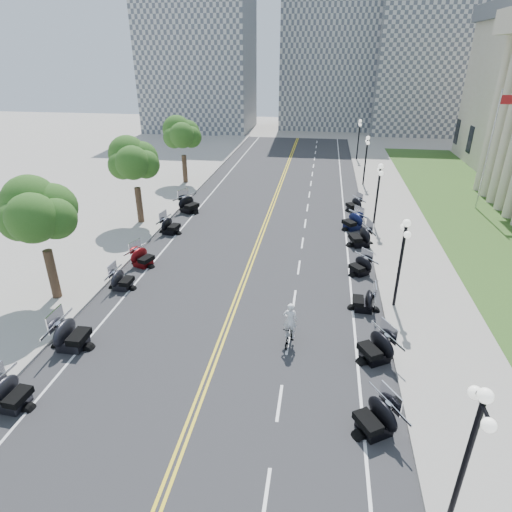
{
  "coord_description": "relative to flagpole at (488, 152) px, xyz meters",
  "views": [
    {
      "loc": [
        4.25,
        -16.8,
        12.52
      ],
      "look_at": [
        0.84,
        5.11,
        2.0
      ],
      "focal_mm": 30.0,
      "sensor_mm": 36.0,
      "label": 1
    }
  ],
  "objects": [
    {
      "name": "ground",
      "position": [
        -18.0,
        -22.0,
        -5.0
      ],
      "size": [
        160.0,
        160.0,
        0.0
      ],
      "primitive_type": "plane",
      "color": "gray"
    },
    {
      "name": "road",
      "position": [
        -18.0,
        -12.0,
        -5.0
      ],
      "size": [
        16.0,
        90.0,
        0.01
      ],
      "primitive_type": "cube",
      "color": "#333335",
      "rests_on": "ground"
    },
    {
      "name": "centerline_yellow_a",
      "position": [
        -18.12,
        -12.0,
        -4.99
      ],
      "size": [
        0.12,
        90.0,
        0.0
      ],
      "primitive_type": "cube",
      "color": "yellow",
      "rests_on": "road"
    },
    {
      "name": "centerline_yellow_b",
      "position": [
        -17.88,
        -12.0,
        -4.99
      ],
      "size": [
        0.12,
        90.0,
        0.0
      ],
      "primitive_type": "cube",
      "color": "yellow",
      "rests_on": "road"
    },
    {
      "name": "edge_line_north",
      "position": [
        -11.6,
        -12.0,
        -4.99
      ],
      "size": [
        0.12,
        90.0,
        0.0
      ],
      "primitive_type": "cube",
      "color": "white",
      "rests_on": "road"
    },
    {
      "name": "edge_line_south",
      "position": [
        -24.4,
        -12.0,
        -4.99
      ],
      "size": [
        0.12,
        90.0,
        0.0
      ],
      "primitive_type": "cube",
      "color": "white",
      "rests_on": "road"
    },
    {
      "name": "lane_dash_4",
      "position": [
        -14.8,
        -30.0,
        -4.99
      ],
      "size": [
        0.12,
        2.0,
        0.0
      ],
      "primitive_type": "cube",
      "color": "white",
      "rests_on": "road"
    },
    {
      "name": "lane_dash_5",
      "position": [
        -14.8,
        -26.0,
        -4.99
      ],
      "size": [
        0.12,
        2.0,
        0.0
      ],
      "primitive_type": "cube",
      "color": "white",
      "rests_on": "road"
    },
    {
      "name": "lane_dash_6",
      "position": [
        -14.8,
        -22.0,
        -4.99
      ],
      "size": [
        0.12,
        2.0,
        0.0
      ],
      "primitive_type": "cube",
      "color": "white",
      "rests_on": "road"
    },
    {
      "name": "lane_dash_7",
      "position": [
        -14.8,
        -18.0,
        -4.99
      ],
      "size": [
        0.12,
        2.0,
        0.0
      ],
      "primitive_type": "cube",
      "color": "white",
      "rests_on": "road"
    },
    {
      "name": "lane_dash_8",
      "position": [
        -14.8,
        -14.0,
        -4.99
      ],
      "size": [
        0.12,
        2.0,
        0.0
      ],
      "primitive_type": "cube",
      "color": "white",
      "rests_on": "road"
    },
    {
      "name": "lane_dash_9",
      "position": [
        -14.8,
        -10.0,
        -4.99
      ],
      "size": [
        0.12,
        2.0,
        0.0
      ],
      "primitive_type": "cube",
      "color": "white",
      "rests_on": "road"
    },
    {
      "name": "lane_dash_10",
      "position": [
        -14.8,
        -6.0,
        -4.99
      ],
      "size": [
        0.12,
        2.0,
        0.0
      ],
      "primitive_type": "cube",
      "color": "white",
      "rests_on": "road"
    },
    {
      "name": "lane_dash_11",
      "position": [
        -14.8,
        -2.0,
        -4.99
      ],
      "size": [
        0.12,
        2.0,
        0.0
      ],
      "primitive_type": "cube",
      "color": "white",
      "rests_on": "road"
    },
    {
      "name": "lane_dash_12",
      "position": [
        -14.8,
        2.0,
        -4.99
      ],
      "size": [
        0.12,
        2.0,
        0.0
      ],
      "primitive_type": "cube",
      "color": "white",
      "rests_on": "road"
    },
    {
      "name": "lane_dash_13",
      "position": [
        -14.8,
        6.0,
        -4.99
      ],
      "size": [
        0.12,
        2.0,
        0.0
      ],
      "primitive_type": "cube",
      "color": "white",
      "rests_on": "road"
    },
    {
      "name": "lane_dash_14",
      "position": [
        -14.8,
        10.0,
        -4.99
      ],
      "size": [
        0.12,
        2.0,
        0.0
      ],
      "primitive_type": "cube",
      "color": "white",
      "rests_on": "road"
    },
    {
      "name": "lane_dash_15",
      "position": [
        -14.8,
        14.0,
        -4.99
      ],
      "size": [
        0.12,
        2.0,
        0.0
      ],
      "primitive_type": "cube",
      "color": "white",
      "rests_on": "road"
    },
    {
      "name": "lane_dash_16",
      "position": [
        -14.8,
        18.0,
        -4.99
      ],
      "size": [
        0.12,
        2.0,
        0.0
      ],
      "primitive_type": "cube",
      "color": "white",
      "rests_on": "road"
    },
    {
      "name": "lane_dash_17",
      "position": [
        -14.8,
        22.0,
        -4.99
      ],
      "size": [
        0.12,
        2.0,
        0.0
      ],
      "primitive_type": "cube",
      "color": "white",
      "rests_on": "road"
    },
    {
      "name": "lane_dash_18",
      "position": [
        -14.8,
        26.0,
        -4.99
      ],
      "size": [
        0.12,
        2.0,
        0.0
      ],
      "primitive_type": "cube",
      "color": "white",
      "rests_on": "road"
    },
    {
      "name": "lane_dash_19",
      "position": [
        -14.8,
        30.0,
        -4.99
      ],
      "size": [
        0.12,
        2.0,
        0.0
      ],
      "primitive_type": "cube",
      "color": "white",
      "rests_on": "road"
    },
    {
      "name": "sidewalk_north",
      "position": [
        -7.5,
        -12.0,
        -4.92
      ],
      "size": [
        5.0,
        90.0,
        0.15
      ],
      "primitive_type": "cube",
      "color": "#9E9991",
      "rests_on": "ground"
    },
    {
      "name": "sidewalk_south",
      "position": [
        -28.5,
        -12.0,
        -4.92
      ],
      "size": [
        5.0,
        90.0,
        0.15
      ],
      "primitive_type": "cube",
      "color": "#9E9991",
      "rests_on": "ground"
    },
    {
      "name": "lawn",
      "position": [
        -0.5,
        -4.0,
        -4.95
      ],
      "size": [
        9.0,
        60.0,
        0.1
      ],
      "primitive_type": "cube",
      "color": "#356023",
      "rests_on": "ground"
    },
    {
      "name": "distant_block_a",
      "position": [
        -36.0,
        40.0,
        8.0
      ],
      "size": [
        18.0,
        14.0,
        26.0
      ],
      "primitive_type": "cube",
      "color": "gray",
      "rests_on": "ground"
    },
    {
      "name": "distant_block_b",
      "position": [
        -14.0,
        46.0,
        10.0
      ],
      "size": [
        16.0,
        12.0,
        30.0
      ],
      "primitive_type": "cube",
      "color": "gray",
      "rests_on": "ground"
    },
    {
      "name": "distant_block_c",
      "position": [
        4.0,
        43.0,
        6.0
      ],
      "size": [
        20.0,
        14.0,
        22.0
      ],
      "primitive_type": "cube",
      "color": "gray",
      "rests_on": "ground"
    },
    {
      "name": "street_lamp_1",
      "position": [
        -9.4,
        -30.0,
        -2.4
      ],
      "size": [
        0.5,
        1.2,
        4.9
      ],
      "primitive_type": null,
      "color": "black",
      "rests_on": "sidewalk_north"
    },
    {
      "name": "street_lamp_2",
      "position": [
        -9.4,
        -18.0,
        -2.4
      ],
      "size": [
        0.5,
        1.2,
        4.9
      ],
      "primitive_type": null,
      "color": "black",
      "rests_on": "sidewalk_north"
    },
    {
      "name": "street_lamp_3",
      "position": [
        -9.4,
        -6.0,
        -2.4
      ],
      "size": [
        0.5,
        1.2,
        4.9
      ],
      "primitive_type": null,
      "color": "black",
      "rests_on": "sidewalk_north"
    },
    {
      "name": "street_lamp_4",
      "position": [
        -9.4,
        6.0,
        -2.4
      ],
      "size": [
        0.5,
        1.2,
        4.9
      ],
      "primitive_type": null,
      "color": "black",
      "rests_on": "sidewalk_north"
    },
    {
      "name": "street_lamp_5",
      "position": [
        -9.4,
        18.0,
        -2.4
      ],
      "size": [
        0.5,
        1.2,
        4.9
      ],
      "primitive_type": null,
      "color": "black",
      "rests_on": "sidewalk_north"
    },
    {
      "name": "flagpole",
      "position": [
        0.0,
        0.0,
        0.0
      ],
      "size": [
        1.1,
        0.2,
        10.0
      ],
      "primitive_type": null,
      "color": "silver",
      "rests_on": "ground"
    },
    {
      "name": "tree_2",
      "position": [
        -28.0,
        -20.0,
        -0.25
      ],
      "size": [
        4.8,
        4.8,
        9.2
      ],
      "primitive_type": null,
      "color": "#235619",
      "rests_on": "sidewalk_south"
    },
    {
      "name": "tree_3",
      "position": [
        -28.0,
        -8.0,
        -0.25
      ],
      "size": [
        4.8,
        4.8,
        9.2
      ],
      "primitive_type": null,
      "color": "#235619",
      "rests_on": "sidewalk_south"
    },
    {
      "name": "tree_4",
      "position": [
        -28.0,
        4.0,
        -0.25
      ],
      "size": [
        4.8,
        4.8,
        9.2
      ],
      "primitive_type": null,
      "color": "#235619",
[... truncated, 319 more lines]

